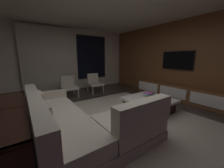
# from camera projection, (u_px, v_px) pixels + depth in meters

# --- Properties ---
(floor) EXTENTS (9.20, 9.20, 0.00)m
(floor) POSITION_uv_depth(u_px,v_px,m) (113.00, 122.00, 2.95)
(floor) COLOR #332B26
(back_wall_with_window) EXTENTS (6.60, 0.30, 2.70)m
(back_wall_with_window) POSITION_uv_depth(u_px,v_px,m) (63.00, 60.00, 5.54)
(back_wall_with_window) COLOR beige
(back_wall_with_window) RESTS_ON floor
(media_wall) EXTENTS (0.12, 7.80, 2.70)m
(media_wall) POSITION_uv_depth(u_px,v_px,m) (186.00, 60.00, 4.41)
(media_wall) COLOR brown
(media_wall) RESTS_ON floor
(area_rug) EXTENTS (3.20, 3.80, 0.01)m
(area_rug) POSITION_uv_depth(u_px,v_px,m) (128.00, 120.00, 3.07)
(area_rug) COLOR #ADA391
(area_rug) RESTS_ON floor
(sectional_couch) EXTENTS (1.98, 2.50, 0.82)m
(sectional_couch) POSITION_uv_depth(u_px,v_px,m) (77.00, 122.00, 2.36)
(sectional_couch) COLOR #A49C8C
(sectional_couch) RESTS_ON floor
(coffee_table) EXTENTS (1.16, 1.16, 0.36)m
(coffee_table) POSITION_uv_depth(u_px,v_px,m) (149.00, 104.00, 3.54)
(coffee_table) COLOR black
(coffee_table) RESTS_ON floor
(book_stack_on_coffee_table) EXTENTS (0.29, 0.22, 0.11)m
(book_stack_on_coffee_table) POSITION_uv_depth(u_px,v_px,m) (148.00, 94.00, 3.69)
(book_stack_on_coffee_table) COLOR #D17347
(book_stack_on_coffee_table) RESTS_ON coffee_table
(accent_chair_near_window) EXTENTS (0.55, 0.57, 0.78)m
(accent_chair_near_window) POSITION_uv_depth(u_px,v_px,m) (94.00, 82.00, 5.43)
(accent_chair_near_window) COLOR #B2ADA0
(accent_chair_near_window) RESTS_ON floor
(accent_chair_by_curtain) EXTENTS (0.55, 0.57, 0.78)m
(accent_chair_by_curtain) POSITION_uv_depth(u_px,v_px,m) (69.00, 85.00, 4.80)
(accent_chair_by_curtain) COLOR #B2ADA0
(accent_chair_by_curtain) RESTS_ON floor
(media_console) EXTENTS (0.46, 3.10, 0.52)m
(media_console) POSITION_uv_depth(u_px,v_px,m) (177.00, 93.00, 4.51)
(media_console) COLOR brown
(media_console) RESTS_ON floor
(mounted_tv) EXTENTS (0.05, 1.10, 0.64)m
(mounted_tv) POSITION_uv_depth(u_px,v_px,m) (177.00, 60.00, 4.55)
(mounted_tv) COLOR black
(console_table_behind_couch) EXTENTS (0.40, 2.10, 0.74)m
(console_table_behind_couch) POSITION_uv_depth(u_px,v_px,m) (13.00, 128.00, 1.92)
(console_table_behind_couch) COLOR black
(console_table_behind_couch) RESTS_ON floor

